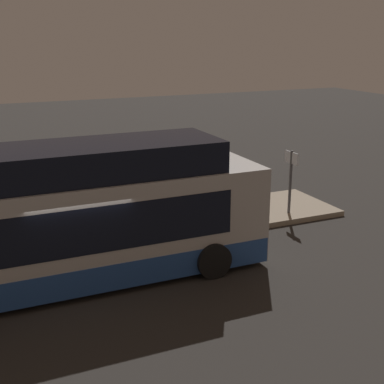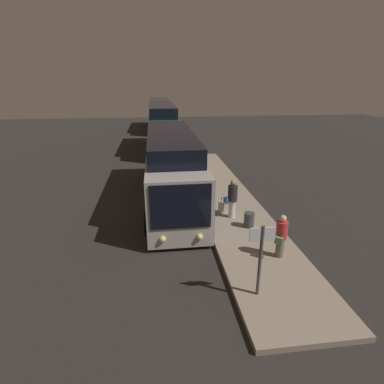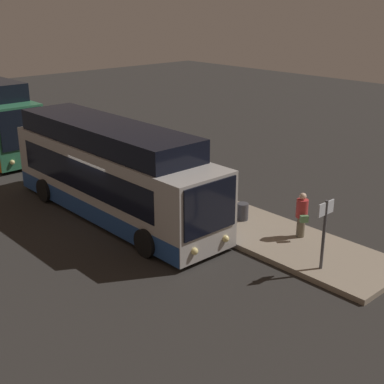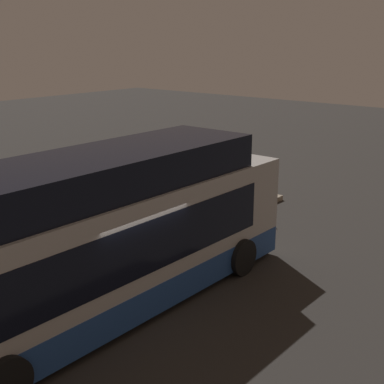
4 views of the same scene
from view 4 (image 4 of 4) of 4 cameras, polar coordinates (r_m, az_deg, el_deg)
name	(u,v)px [view 4 (image 4 of 4)]	position (r m, az deg, el deg)	size (l,w,h in m)	color
ground	(119,312)	(12.61, -7.84, -12.53)	(80.00, 80.00, 0.00)	#2B2826
platform	(37,271)	(14.83, -16.19, -8.08)	(20.00, 3.09, 0.19)	gray
bus_lead	(99,245)	(11.96, -9.93, -5.58)	(10.82, 2.83, 3.66)	#B2ADA8
passenger_boarding	(176,185)	(18.78, -1.71, 0.80)	(0.67, 0.62, 1.62)	#6B604C
passenger_waiting	(120,210)	(15.80, -7.68, -1.95)	(0.51, 0.66, 1.80)	silver
suitcase	(115,240)	(15.41, -8.19, -5.12)	(0.32, 0.24, 0.81)	beige
sign_post	(241,165)	(19.20, 5.22, 2.84)	(0.10, 0.74, 2.25)	#4C4C51
trash_bin	(134,218)	(17.03, -6.17, -2.81)	(0.44, 0.44, 0.65)	#3F3F44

